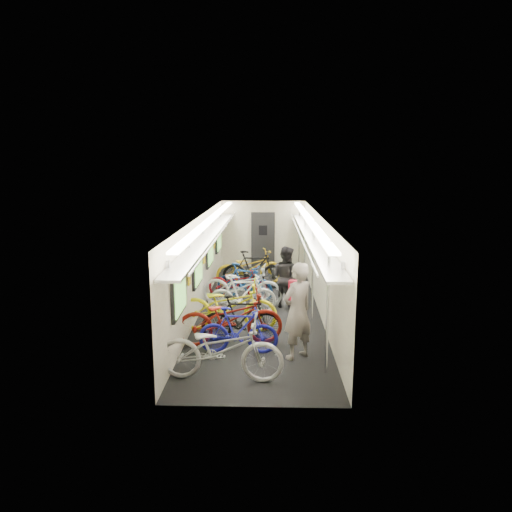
# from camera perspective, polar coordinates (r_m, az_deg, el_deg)

# --- Properties ---
(train_car_shell) EXTENTS (10.00, 10.00, 10.00)m
(train_car_shell) POSITION_cam_1_polar(r_m,az_deg,el_deg) (12.27, -1.11, 1.97)
(train_car_shell) COLOR black
(train_car_shell) RESTS_ON ground
(bicycle_0) EXTENTS (2.20, 0.91, 1.13)m
(bicycle_0) POSITION_cam_1_polar(r_m,az_deg,el_deg) (7.92, -4.39, -11.50)
(bicycle_0) COLOR #A5A4A8
(bicycle_0) RESTS_ON ground
(bicycle_1) EXTENTS (1.57, 0.47, 0.94)m
(bicycle_1) POSITION_cam_1_polar(r_m,az_deg,el_deg) (9.00, -2.25, -9.27)
(bicycle_1) COLOR #1B1CA5
(bicycle_1) RESTS_ON ground
(bicycle_2) EXTENTS (2.26, 1.09, 1.14)m
(bicycle_2) POSITION_cam_1_polar(r_m,az_deg,el_deg) (9.39, -3.28, -7.77)
(bicycle_2) COLOR maroon
(bicycle_2) RESTS_ON ground
(bicycle_3) EXTENTS (1.71, 0.56, 1.01)m
(bicycle_3) POSITION_cam_1_polar(r_m,az_deg,el_deg) (9.56, -1.80, -7.81)
(bicycle_3) COLOR black
(bicycle_3) RESTS_ON ground
(bicycle_4) EXTENTS (2.23, 0.86, 1.16)m
(bicycle_4) POSITION_cam_1_polar(r_m,az_deg,el_deg) (10.17, -3.56, -6.22)
(bicycle_4) COLOR yellow
(bicycle_4) RESTS_ON ground
(bicycle_5) EXTENTS (1.73, 0.66, 1.01)m
(bicycle_5) POSITION_cam_1_polar(r_m,az_deg,el_deg) (11.29, -1.72, -4.83)
(bicycle_5) COLOR silver
(bicycle_5) RESTS_ON ground
(bicycle_6) EXTENTS (2.18, 0.99, 1.10)m
(bicycle_6) POSITION_cam_1_polar(r_m,az_deg,el_deg) (11.93, -1.72, -3.72)
(bicycle_6) COLOR #B9BABE
(bicycle_6) RESTS_ON ground
(bicycle_7) EXTENTS (1.75, 1.11, 1.02)m
(bicycle_7) POSITION_cam_1_polar(r_m,az_deg,el_deg) (12.47, -1.48, -3.27)
(bicycle_7) COLOR navy
(bicycle_7) RESTS_ON ground
(bicycle_8) EXTENTS (1.84, 1.07, 0.91)m
(bicycle_8) POSITION_cam_1_polar(r_m,az_deg,el_deg) (12.58, -2.29, -3.39)
(bicycle_8) COLOR maroon
(bicycle_8) RESTS_ON ground
(bicycle_9) EXTENTS (1.94, 0.64, 1.15)m
(bicycle_9) POSITION_cam_1_polar(r_m,az_deg,el_deg) (13.65, -0.26, -1.72)
(bicycle_9) COLOR black
(bicycle_9) RESTS_ON ground
(bicycle_10) EXTENTS (2.23, 1.35, 1.10)m
(bicycle_10) POSITION_cam_1_polar(r_m,az_deg,el_deg) (13.98, -0.83, -1.51)
(bicycle_10) COLOR #BE9211
(bicycle_10) RESTS_ON ground
(passenger_near) EXTENTS (0.81, 0.78, 1.87)m
(passenger_near) POSITION_cam_1_polar(r_m,az_deg,el_deg) (8.68, 5.21, -6.86)
(passenger_near) COLOR gray
(passenger_near) RESTS_ON ground
(passenger_mid) EXTENTS (0.99, 0.96, 1.61)m
(passenger_mid) POSITION_cam_1_polar(r_m,az_deg,el_deg) (11.81, 3.74, -2.63)
(passenger_mid) COLOR black
(passenger_mid) RESTS_ON ground
(backpack) EXTENTS (0.29, 0.22, 0.38)m
(backpack) POSITION_cam_1_polar(r_m,az_deg,el_deg) (8.78, 5.00, -4.29)
(backpack) COLOR red
(backpack) RESTS_ON passenger_near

